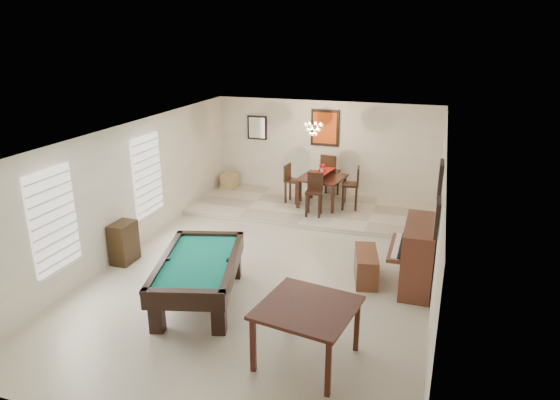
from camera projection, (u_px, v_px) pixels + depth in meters
The scene contains 26 objects.
ground_plane at pixel (271, 266), 9.67m from camera, with size 6.00×9.00×0.02m, color beige.
wall_back at pixel (325, 150), 13.30m from camera, with size 6.00×0.04×2.60m, color silver.
wall_front at pixel (130, 336), 5.19m from camera, with size 6.00×0.04×2.60m, color silver.
wall_left at pixel (130, 188), 10.12m from camera, with size 0.04×9.00×2.60m, color silver.
wall_right at pixel (439, 220), 8.38m from camera, with size 0.04×9.00×2.60m, color silver.
ceiling at pixel (270, 133), 8.83m from camera, with size 6.00×9.00×0.04m, color white.
dining_step at pixel (312, 209), 12.57m from camera, with size 6.00×2.50×0.12m, color beige.
window_left_front at pixel (53, 220), 8.09m from camera, with size 0.06×1.00×1.70m, color white.
window_left_rear at pixel (147, 175), 10.62m from camera, with size 0.06×1.00×1.70m, color white.
pool_table at pixel (199, 281), 8.27m from camera, with size 1.22×2.26×0.75m, color black, non-canonical shape.
square_table at pixel (307, 333), 6.77m from camera, with size 1.22×1.22×0.85m, color black, non-canonical shape.
upright_piano at pixel (410, 254), 8.76m from camera, with size 0.79×1.42×1.18m, color brown, non-canonical shape.
piano_bench at pixel (366, 266), 9.04m from camera, with size 0.38×0.98×0.54m, color brown.
apothecary_chest at pixel (124, 242), 9.71m from camera, with size 0.36×0.54×0.81m, color black.
dining_table at pixel (322, 189), 12.53m from camera, with size 1.04×1.04×0.86m, color black, non-canonical shape.
flower_vase at pixel (322, 168), 12.35m from camera, with size 0.13×0.13×0.22m, color #AA0E13, non-canonical shape.
dining_chair_south at pixel (314, 195), 11.79m from camera, with size 0.38×0.38×1.02m, color black, non-canonical shape.
dining_chair_north at pixel (330, 175), 13.18m from camera, with size 0.43×0.43×1.16m, color black, non-canonical shape.
dining_chair_west at pixel (293, 184), 12.73m from camera, with size 0.37×0.37×0.99m, color black, non-canonical shape.
dining_chair_east at pixel (350, 188), 12.24m from camera, with size 0.40×0.40×1.07m, color black, non-canonical shape.
corner_bench at pixel (230, 180), 14.02m from camera, with size 0.36×0.45×0.41m, color tan.
chandelier at pixel (313, 125), 11.84m from camera, with size 0.44×0.44×0.60m, color #FFE5B2, non-canonical shape.
back_painting at pixel (325, 128), 13.07m from camera, with size 0.75×0.06×0.95m, color #D84C14.
back_mirror at pixel (257, 128), 13.66m from camera, with size 0.55×0.06×0.65m, color white.
right_picture_upper at pixel (440, 181), 8.47m from camera, with size 0.06×0.55×0.65m, color slate.
right_picture_lower at pixel (437, 218), 7.36m from camera, with size 0.06×0.45×0.55m, color gray.
Camera 1 is at (2.85, -8.26, 4.32)m, focal length 32.00 mm.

